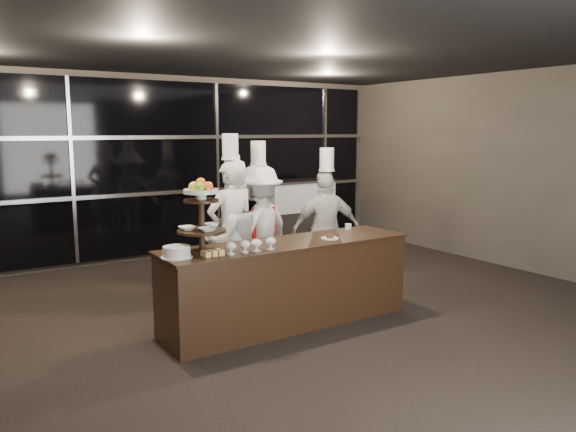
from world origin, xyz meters
TOP-DOWN VIEW (x-y plane):
  - room at (0.00, 0.00)m, footprint 10.00×10.00m
  - window_wall at (0.00, 4.94)m, footprint 8.60×0.10m
  - buffet_counter at (0.19, 1.11)m, footprint 2.84×0.74m
  - display_stand at (-0.81, 1.11)m, footprint 0.48×0.48m
  - compotes at (-0.39, 0.89)m, footprint 0.56×0.11m
  - layer_cake at (-1.10, 1.06)m, footprint 0.30×0.30m
  - pastry_squares at (-0.78, 0.94)m, footprint 0.19×0.13m
  - small_plate at (0.68, 1.01)m, footprint 0.20×0.20m
  - chef_cup at (1.23, 1.36)m, footprint 0.08×0.08m
  - display_case at (2.46, 4.30)m, footprint 1.28×0.56m
  - chef_a at (0.01, 2.08)m, footprint 0.69×0.49m
  - chef_b at (0.07, 2.17)m, footprint 0.77×0.62m
  - chef_c at (0.50, 2.28)m, footprint 1.25×1.01m
  - chef_d at (1.41, 2.05)m, footprint 1.01×0.68m

SIDE VIEW (x-z plane):
  - buffet_counter at x=0.19m, z-range 0.01..0.93m
  - display_case at x=2.46m, z-range 0.07..1.31m
  - chef_b at x=0.07m, z-range -0.13..1.69m
  - chef_d at x=1.41m, z-range -0.13..1.76m
  - chef_c at x=0.50m, z-range -0.14..1.84m
  - chef_a at x=0.01m, z-range -0.13..1.95m
  - small_plate at x=0.68m, z-range 0.91..0.96m
  - pastry_squares at x=-0.78m, z-range 0.92..0.97m
  - chef_cup at x=1.23m, z-range 0.92..0.99m
  - layer_cake at x=-1.10m, z-range 0.92..1.03m
  - compotes at x=-0.39m, z-range 0.94..1.06m
  - display_stand at x=-0.81m, z-range 0.97..1.71m
  - room at x=0.00m, z-range -3.50..6.50m
  - window_wall at x=0.00m, z-range 0.10..2.90m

